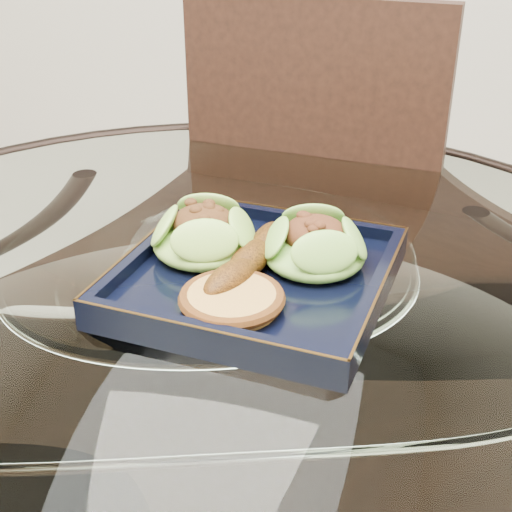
# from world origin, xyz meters

# --- Properties ---
(dining_table) EXTENTS (1.13, 1.13, 0.77)m
(dining_table) POSITION_xyz_m (-0.00, -0.00, 0.60)
(dining_table) COLOR white
(dining_table) RESTS_ON ground
(dining_chair) EXTENTS (0.48, 0.48, 1.00)m
(dining_chair) POSITION_xyz_m (0.02, 0.32, 0.56)
(dining_chair) COLOR black
(dining_chair) RESTS_ON ground
(navy_plate) EXTENTS (0.30, 0.30, 0.02)m
(navy_plate) POSITION_xyz_m (0.05, 0.01, 0.77)
(navy_plate) COLOR black
(navy_plate) RESTS_ON dining_table
(lettuce_wrap_left) EXTENTS (0.13, 0.13, 0.04)m
(lettuce_wrap_left) POSITION_xyz_m (-0.02, 0.04, 0.80)
(lettuce_wrap_left) COLOR #60A42F
(lettuce_wrap_left) RESTS_ON navy_plate
(lettuce_wrap_right) EXTENTS (0.12, 0.12, 0.04)m
(lettuce_wrap_right) POSITION_xyz_m (0.10, 0.04, 0.80)
(lettuce_wrap_right) COLOR #5C9D2D
(lettuce_wrap_right) RESTS_ON navy_plate
(roasted_plantain) EXTENTS (0.07, 0.17, 0.03)m
(roasted_plantain) POSITION_xyz_m (0.04, 0.01, 0.80)
(roasted_plantain) COLOR #5D3109
(roasted_plantain) RESTS_ON navy_plate
(crumb_patty) EXTENTS (0.11, 0.11, 0.02)m
(crumb_patty) POSITION_xyz_m (0.04, -0.06, 0.79)
(crumb_patty) COLOR #BF883F
(crumb_patty) RESTS_ON navy_plate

